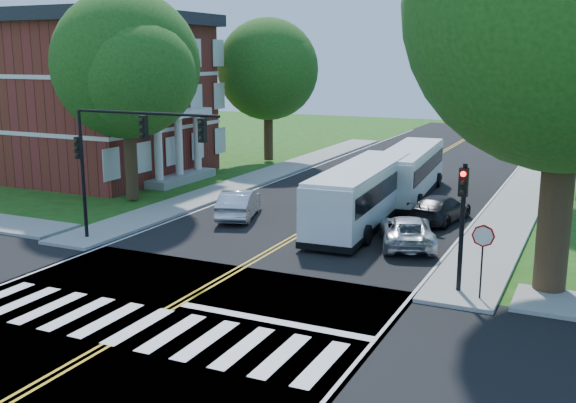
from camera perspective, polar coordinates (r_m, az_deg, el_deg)
The scene contains 22 objects.
ground at distance 21.63m, azimuth -11.69°, elevation -9.86°, with size 140.00×140.00×0.00m, color #1E4D13.
road at distance 36.93m, azimuth 5.20°, elevation -0.35°, with size 14.00×96.00×0.01m, color black.
cross_road at distance 21.63m, azimuth -11.69°, elevation -9.85°, with size 60.00×12.00×0.01m, color black.
center_line at distance 40.63m, azimuth 7.14°, elevation 0.78°, with size 0.36×70.00×0.01m, color gold.
edge_line_w at distance 43.17m, azimuth -1.47°, elevation 1.55°, with size 0.12×70.00×0.01m, color silver.
edge_line_e at distance 39.12m, azimuth 16.64°, elevation -0.09°, with size 0.12×70.00×0.01m, color silver.
crosswalk at distance 21.26m, azimuth -12.51°, elevation -10.26°, with size 12.60×3.00×0.01m, color silver.
stop_bar at distance 21.15m, azimuth -1.29°, elevation -10.07°, with size 6.60×0.40×0.01m, color silver.
sidewalk_nw at distance 46.46m, azimuth -1.46°, elevation 2.40°, with size 2.60×40.00×0.15m, color gray.
sidewalk_ne at distance 41.86m, azimuth 19.30°, elevation 0.60°, with size 2.60×40.00×0.15m, color gray.
tree_ne_big at distance 23.98m, azimuth 22.99°, elevation 15.09°, with size 10.80×10.80×14.91m.
tree_west_near at distance 38.18m, azimuth -13.53°, elevation 11.16°, with size 8.00×8.00×11.40m.
tree_west_far at distance 51.46m, azimuth -1.70°, elevation 11.11°, with size 7.60×7.60×10.67m.
brick_building at distance 49.65m, azimuth -18.61°, elevation 8.62°, with size 20.00×13.00×10.80m.
signal_nw at distance 28.98m, azimuth -13.78°, elevation 4.64°, with size 7.15×0.46×5.66m.
signal_ne at distance 23.26m, azimuth 14.55°, elevation -0.76°, with size 0.30×0.46×4.40m.
stop_sign at distance 22.92m, azimuth 16.17°, elevation -3.46°, with size 0.76×0.08×2.53m.
bus_lead at distance 32.53m, azimuth 6.25°, elevation 0.65°, with size 3.16×11.30×2.89m.
bus_follow at distance 39.55m, azimuth 10.21°, elevation 2.56°, with size 3.27×11.08×2.82m.
hatchback at distance 33.95m, azimuth -4.16°, elevation -0.18°, with size 1.55×4.45×1.47m, color silver.
suv at distance 29.44m, azimuth 10.04°, elevation -2.46°, with size 2.15×4.67×1.30m, color silver.
dark_sedan at distance 33.95m, azimuth 12.77°, elevation -0.58°, with size 1.85×4.55×1.32m, color black.
Camera 1 is at (12.25, -15.90, 8.06)m, focal length 42.00 mm.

